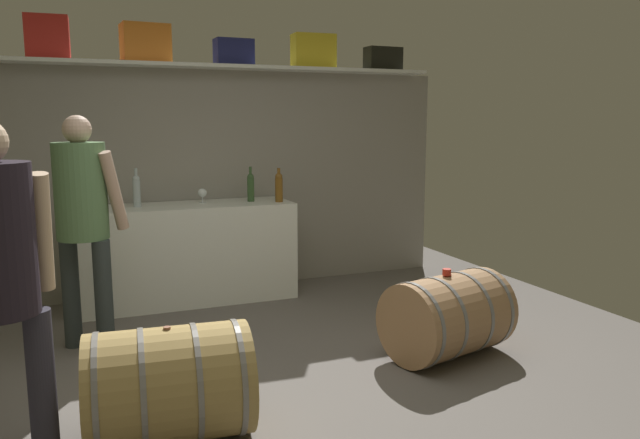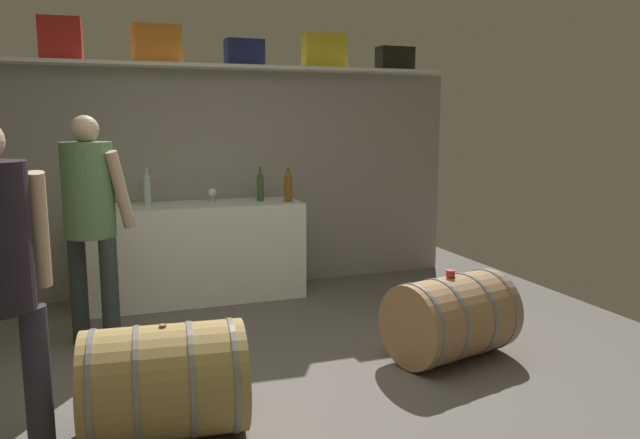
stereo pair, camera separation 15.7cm
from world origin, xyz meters
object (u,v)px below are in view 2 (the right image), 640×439
Objects in this scene: wine_bottle_green at (260,186)px; toolcase_black at (395,59)px; wine_barrel_far at (165,381)px; toolcase_red at (61,39)px; toolcase_navy at (244,53)px; toolcase_yellow at (324,51)px; wine_bottle_amber at (288,186)px; wine_glass at (212,193)px; winemaker_pouring at (90,207)px; wine_bottle_clear at (147,189)px; work_cabinet at (196,252)px; wine_barrel_near at (451,317)px; toolcase_orange at (157,44)px; tasting_cup at (450,273)px.

toolcase_black is at bearing 8.07° from wine_bottle_green.
wine_barrel_far is (-2.60, -2.66, -1.93)m from toolcase_black.
toolcase_red is 3.36m from wine_barrel_far.
wine_barrel_far is (-1.06, -2.66, -1.93)m from toolcase_navy.
wine_bottle_green is at bearing -160.13° from toolcase_yellow.
toolcase_red is 1.12× the size of wine_bottle_amber.
toolcase_navy is 1.07× the size of wine_bottle_green.
toolcase_navy is 0.95× the size of toolcase_black.
toolcase_yellow is 1.30× the size of wine_bottle_amber.
wine_bottle_amber is at bearing -17.34° from wine_glass.
wine_barrel_far is 1.70m from winemaker_pouring.
toolcase_black is at bearing 4.30° from wine_bottle_clear.
wine_bottle_green is 1.75m from winemaker_pouring.
toolcase_yellow is 0.21× the size of work_cabinet.
toolcase_black reaches higher than wine_bottle_clear.
wine_barrel_far reaches higher than wine_barrel_near.
toolcase_navy is at bearing 110.70° from wine_bottle_green.
wine_glass is at bearing -21.62° from toolcase_orange.
toolcase_orange reaches higher than wine_bottle_clear.
wine_barrel_far is at bearing -102.31° from work_cabinet.
toolcase_orange reaches higher than tasting_cup.
wine_bottle_clear is at bearing 176.53° from work_cabinet.
toolcase_red is 2.28m from wine_bottle_amber.
winemaker_pouring is at bearing -148.56° from toolcase_yellow.
toolcase_yellow reaches higher than toolcase_navy.
toolcase_red is 2.08m from wine_bottle_green.
toolcase_navy reaches higher than wine_bottle_green.
toolcase_orange is at bearing 112.53° from wine_barrel_near.
wine_bottle_amber is 0.97× the size of wine_bottle_green.
toolcase_black reaches higher than wine_bottle_green.
wine_bottle_clear is at bearing 131.40° from tasting_cup.
wine_bottle_amber is at bearing -141.10° from toolcase_yellow.
wine_glass is at bearing 162.66° from wine_bottle_amber.
wine_bottle_green reaches higher than wine_glass.
wine_bottle_green is at bearing -18.05° from toolcase_orange.
wine_bottle_clear is (-0.40, 0.02, 0.59)m from work_cabinet.
winemaker_pouring reaches higher than wine_barrel_near.
toolcase_yellow is at bearing 35.38° from wine_bottle_amber.
wine_glass is (1.20, -0.13, -1.32)m from toolcase_red.
wine_bottle_clear is at bearing 172.98° from wine_bottle_amber.
work_cabinet is at bearing -8.79° from toolcase_red.
work_cabinet is 6.12× the size of wine_bottle_amber.
toolcase_black reaches higher than wine_barrel_far.
tasting_cup reaches higher than wine_barrel_far.
wine_bottle_green is 5.49× the size of tasting_cup.
tasting_cup is at bearing -57.97° from toolcase_orange.
toolcase_navy reaches higher than work_cabinet.
winemaker_pouring reaches higher than wine_glass.
wine_bottle_green reaches higher than wine_barrel_near.
toolcase_orange is at bearing 2.73° from toolcase_red.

